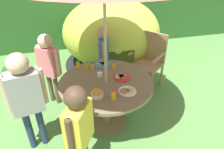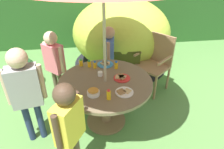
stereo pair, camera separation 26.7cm
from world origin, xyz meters
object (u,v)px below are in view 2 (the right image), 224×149
child_in_yellow_shirt (69,122)px  wooden_chair (156,60)px  potted_plant (25,71)px  snack_bowl (93,92)px  juice_bottle_far_left (108,95)px  juice_bottle_mid_left (81,63)px  juice_bottle_far_right (95,65)px  juice_bottle_mid_right (89,64)px  child_in_grey_shirt (25,87)px  cup_near (100,74)px  plate_near_left (121,78)px  child_in_blue_shirt (109,51)px  child_in_pink_shirt (54,58)px  garden_table (106,90)px  plate_center_front (105,64)px  plate_center_back (124,92)px  juice_bottle_near_right (116,65)px  dome_tent (121,33)px

child_in_yellow_shirt → wooden_chair: bearing=-12.2°
potted_plant → snack_bowl: bearing=-49.3°
juice_bottle_far_left → juice_bottle_mid_left: juice_bottle_far_left is taller
juice_bottle_far_left → juice_bottle_far_right: bearing=98.4°
potted_plant → child_in_yellow_shirt: size_ratio=0.47×
potted_plant → snack_bowl: 1.91m
juice_bottle_far_right → juice_bottle_mid_right: size_ratio=1.04×
child_in_grey_shirt → cup_near: 0.96m
plate_near_left → juice_bottle_far_left: 0.48m
potted_plant → plate_near_left: size_ratio=2.57×
wooden_chair → snack_bowl: size_ratio=6.59×
child_in_blue_shirt → snack_bowl: bearing=-5.9°
juice_bottle_mid_right → child_in_grey_shirt: bearing=-141.5°
child_in_pink_shirt → garden_table: bearing=0.0°
potted_plant → child_in_blue_shirt: bearing=-9.9°
child_in_blue_shirt → plate_near_left: size_ratio=5.23×
wooden_chair → plate_near_left: (-0.74, -0.76, 0.17)m
child_in_yellow_shirt → plate_near_left: bearing=-9.8°
child_in_blue_shirt → juice_bottle_mid_right: 0.56m
wooden_chair → garden_table: bearing=-90.0°
plate_center_front → juice_bottle_far_left: (-0.05, -0.83, 0.05)m
potted_plant → child_in_grey_shirt: bearing=-72.1°
plate_center_back → juice_bottle_far_right: bearing=115.8°
child_in_blue_shirt → juice_bottle_near_right: size_ratio=10.11×
child_in_pink_shirt → plate_center_front: (0.78, -0.23, -0.03)m
potted_plant → juice_bottle_mid_left: (1.06, -0.67, 0.46)m
juice_bottle_mid_right → cup_near: (0.14, -0.28, -0.02)m
plate_center_back → cup_near: bearing=121.1°
plate_center_back → cup_near: (-0.26, 0.43, 0.02)m
child_in_blue_shirt → juice_bottle_far_left: child_in_blue_shirt is taller
child_in_grey_shirt → juice_bottle_mid_right: (0.76, 0.60, -0.08)m
child_in_grey_shirt → snack_bowl: size_ratio=8.72×
garden_table → wooden_chair: size_ratio=1.25×
juice_bottle_far_right → juice_bottle_mid_left: (-0.20, 0.09, -0.00)m
child_in_yellow_shirt → plate_center_back: size_ratio=5.45×
potted_plant → child_in_grey_shirt: (0.43, -1.32, 0.54)m
child_in_blue_shirt → juice_bottle_far_right: child_in_blue_shirt is taller
plate_near_left → cup_near: 0.30m
garden_table → child_in_blue_shirt: (0.15, 0.86, 0.18)m
cup_near → wooden_chair: bearing=32.6°
dome_tent → cup_near: (-0.58, -1.69, 0.04)m
child_in_blue_shirt → plate_center_back: size_ratio=5.25×
plate_center_front → juice_bottle_mid_right: 0.25m
potted_plant → wooden_chair: bearing=-8.2°
juice_bottle_far_left → juice_bottle_far_right: (-0.11, 0.75, -0.01)m
juice_bottle_near_right → wooden_chair: bearing=31.7°
plate_center_front → child_in_grey_shirt: bearing=-147.6°
juice_bottle_near_right → child_in_grey_shirt: bearing=-156.4°
juice_bottle_far_right → cup_near: 0.24m
garden_table → child_in_yellow_shirt: 0.89m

